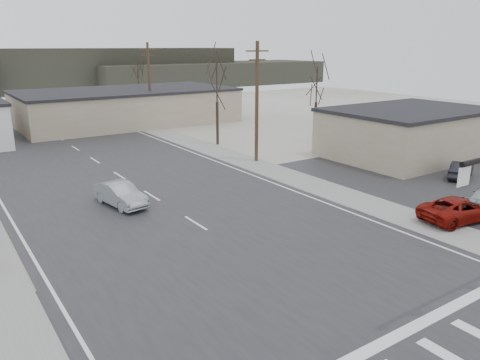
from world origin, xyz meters
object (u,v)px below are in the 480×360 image
object	(u,v)px
car_far_a	(39,117)
car_parked_dark_b	(461,170)
sedan_crossing	(120,194)
car_parked_red	(459,209)

from	to	relation	value
car_far_a	car_parked_dark_b	size ratio (longest dim) A/B	1.34
sedan_crossing	car_parked_red	bearing A→B (deg)	-51.54
car_far_a	sedan_crossing	bearing A→B (deg)	60.81
car_parked_red	car_parked_dark_b	size ratio (longest dim) A/B	1.28
car_parked_red	car_far_a	bearing A→B (deg)	21.88
car_far_a	car_parked_dark_b	distance (m)	49.85
car_far_a	car_parked_red	world-z (taller)	car_far_a
car_far_a	car_parked_red	xyz separation A→B (m)	(11.94, -50.51, -0.08)
sedan_crossing	car_far_a	bearing A→B (deg)	75.53
car_parked_red	car_parked_dark_b	xyz separation A→B (m)	(8.44, 5.02, -0.05)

